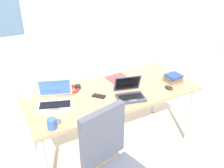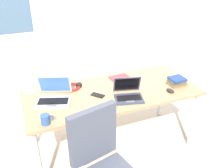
{
  "view_description": "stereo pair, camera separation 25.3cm",
  "coord_description": "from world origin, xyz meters",
  "px_view_note": "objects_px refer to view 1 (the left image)",
  "views": [
    {
      "loc": [
        -1.07,
        -1.97,
        2.0
      ],
      "look_at": [
        0.0,
        0.0,
        0.82
      ],
      "focal_mm": 39.37,
      "sensor_mm": 36.0,
      "label": 1
    },
    {
      "loc": [
        -0.84,
        -2.08,
        2.0
      ],
      "look_at": [
        0.0,
        0.0,
        0.82
      ],
      "focal_mm": 39.37,
      "sensor_mm": 36.0,
      "label": 2
    }
  ],
  "objects_px": {
    "desk_lamp": "(25,80)",
    "computer_mouse": "(169,88)",
    "coffee_mug": "(52,124)",
    "cell_phone": "(99,96)",
    "laptop_center": "(55,100)",
    "paper_folder_mid_desk": "(120,80)",
    "laptop_back_left": "(130,93)",
    "book_stack": "(173,78)",
    "headphones": "(71,89)"
  },
  "relations": [
    {
      "from": "paper_folder_mid_desk",
      "to": "laptop_center",
      "type": "bearing_deg",
      "value": -169.93
    },
    {
      "from": "laptop_center",
      "to": "coffee_mug",
      "type": "distance_m",
      "value": 0.37
    },
    {
      "from": "laptop_center",
      "to": "computer_mouse",
      "type": "height_order",
      "value": "laptop_center"
    },
    {
      "from": "headphones",
      "to": "paper_folder_mid_desk",
      "type": "bearing_deg",
      "value": -4.37
    },
    {
      "from": "cell_phone",
      "to": "paper_folder_mid_desk",
      "type": "height_order",
      "value": "cell_phone"
    },
    {
      "from": "coffee_mug",
      "to": "paper_folder_mid_desk",
      "type": "bearing_deg",
      "value": 27.82
    },
    {
      "from": "book_stack",
      "to": "coffee_mug",
      "type": "distance_m",
      "value": 1.45
    },
    {
      "from": "coffee_mug",
      "to": "cell_phone",
      "type": "bearing_deg",
      "value": 26.71
    },
    {
      "from": "computer_mouse",
      "to": "coffee_mug",
      "type": "xyz_separation_m",
      "value": [
        -1.28,
        -0.07,
        0.03
      ]
    },
    {
      "from": "headphones",
      "to": "coffee_mug",
      "type": "xyz_separation_m",
      "value": [
        -0.35,
        -0.53,
        0.03
      ]
    },
    {
      "from": "desk_lamp",
      "to": "laptop_center",
      "type": "height_order",
      "value": "desk_lamp"
    },
    {
      "from": "computer_mouse",
      "to": "headphones",
      "type": "bearing_deg",
      "value": 139.12
    },
    {
      "from": "paper_folder_mid_desk",
      "to": "coffee_mug",
      "type": "xyz_separation_m",
      "value": [
        -0.93,
        -0.49,
        0.04
      ]
    },
    {
      "from": "laptop_back_left",
      "to": "coffee_mug",
      "type": "height_order",
      "value": "laptop_back_left"
    },
    {
      "from": "laptop_center",
      "to": "paper_folder_mid_desk",
      "type": "relative_size",
      "value": 1.31
    },
    {
      "from": "book_stack",
      "to": "laptop_center",
      "type": "bearing_deg",
      "value": 172.98
    },
    {
      "from": "laptop_center",
      "to": "book_stack",
      "type": "height_order",
      "value": "laptop_center"
    },
    {
      "from": "laptop_center",
      "to": "computer_mouse",
      "type": "relative_size",
      "value": 4.22
    },
    {
      "from": "paper_folder_mid_desk",
      "to": "coffee_mug",
      "type": "height_order",
      "value": "coffee_mug"
    },
    {
      "from": "coffee_mug",
      "to": "laptop_back_left",
      "type": "bearing_deg",
      "value": 8.66
    },
    {
      "from": "cell_phone",
      "to": "paper_folder_mid_desk",
      "type": "xyz_separation_m",
      "value": [
        0.37,
        0.21,
        -0.0
      ]
    },
    {
      "from": "headphones",
      "to": "laptop_back_left",
      "type": "bearing_deg",
      "value": -41.0
    },
    {
      "from": "headphones",
      "to": "desk_lamp",
      "type": "bearing_deg",
      "value": 171.86
    },
    {
      "from": "laptop_back_left",
      "to": "paper_folder_mid_desk",
      "type": "height_order",
      "value": "laptop_back_left"
    },
    {
      "from": "book_stack",
      "to": "cell_phone",
      "type": "bearing_deg",
      "value": 174.03
    },
    {
      "from": "laptop_back_left",
      "to": "headphones",
      "type": "relative_size",
      "value": 1.53
    },
    {
      "from": "cell_phone",
      "to": "paper_folder_mid_desk",
      "type": "bearing_deg",
      "value": -11.34
    },
    {
      "from": "laptop_center",
      "to": "headphones",
      "type": "xyz_separation_m",
      "value": [
        0.22,
        0.19,
        -0.03
      ]
    },
    {
      "from": "laptop_back_left",
      "to": "cell_phone",
      "type": "xyz_separation_m",
      "value": [
        -0.27,
        0.15,
        -0.04
      ]
    },
    {
      "from": "book_stack",
      "to": "coffee_mug",
      "type": "xyz_separation_m",
      "value": [
        -1.44,
        -0.19,
        0.01
      ]
    },
    {
      "from": "laptop_center",
      "to": "paper_folder_mid_desk",
      "type": "xyz_separation_m",
      "value": [
        0.8,
        0.14,
        -0.04
      ]
    },
    {
      "from": "laptop_back_left",
      "to": "book_stack",
      "type": "relative_size",
      "value": 1.72
    },
    {
      "from": "cell_phone",
      "to": "book_stack",
      "type": "bearing_deg",
      "value": -46.74
    },
    {
      "from": "laptop_back_left",
      "to": "book_stack",
      "type": "xyz_separation_m",
      "value": [
        0.61,
        0.06,
        -0.0
      ]
    },
    {
      "from": "laptop_back_left",
      "to": "computer_mouse",
      "type": "relative_size",
      "value": 3.41
    },
    {
      "from": "laptop_center",
      "to": "computer_mouse",
      "type": "distance_m",
      "value": 1.18
    },
    {
      "from": "laptop_center",
      "to": "computer_mouse",
      "type": "bearing_deg",
      "value": -13.78
    },
    {
      "from": "laptop_back_left",
      "to": "coffee_mug",
      "type": "xyz_separation_m",
      "value": [
        -0.82,
        -0.13,
        0.0
      ]
    },
    {
      "from": "desk_lamp",
      "to": "coffee_mug",
      "type": "distance_m",
      "value": 0.62
    },
    {
      "from": "desk_lamp",
      "to": "computer_mouse",
      "type": "height_order",
      "value": "desk_lamp"
    },
    {
      "from": "laptop_back_left",
      "to": "paper_folder_mid_desk",
      "type": "distance_m",
      "value": 0.38
    },
    {
      "from": "laptop_center",
      "to": "book_stack",
      "type": "bearing_deg",
      "value": -7.02
    },
    {
      "from": "laptop_back_left",
      "to": "cell_phone",
      "type": "distance_m",
      "value": 0.31
    },
    {
      "from": "laptop_back_left",
      "to": "coffee_mug",
      "type": "distance_m",
      "value": 0.83
    },
    {
      "from": "book_stack",
      "to": "paper_folder_mid_desk",
      "type": "height_order",
      "value": "book_stack"
    },
    {
      "from": "laptop_back_left",
      "to": "cell_phone",
      "type": "height_order",
      "value": "laptop_back_left"
    },
    {
      "from": "laptop_back_left",
      "to": "laptop_center",
      "type": "height_order",
      "value": "laptop_center"
    },
    {
      "from": "desk_lamp",
      "to": "book_stack",
      "type": "distance_m",
      "value": 1.57
    },
    {
      "from": "desk_lamp",
      "to": "paper_folder_mid_desk",
      "type": "height_order",
      "value": "desk_lamp"
    },
    {
      "from": "cell_phone",
      "to": "laptop_center",
      "type": "bearing_deg",
      "value": 130.05
    }
  ]
}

